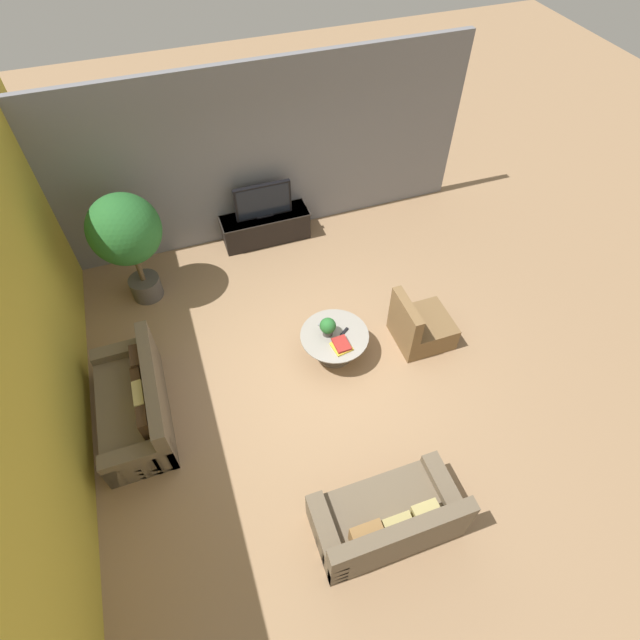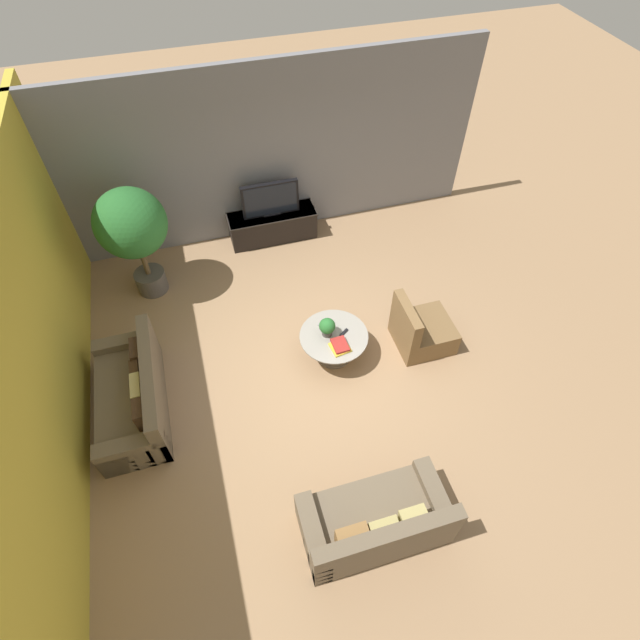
{
  "view_description": "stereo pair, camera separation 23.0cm",
  "coord_description": "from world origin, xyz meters",
  "views": [
    {
      "loc": [
        -1.38,
        -3.98,
        5.99
      ],
      "look_at": [
        0.13,
        0.35,
        0.55
      ],
      "focal_mm": 28.0,
      "sensor_mm": 36.0,
      "label": 1
    },
    {
      "loc": [
        -1.16,
        -4.05,
        5.99
      ],
      "look_at": [
        0.13,
        0.35,
        0.55
      ],
      "focal_mm": 28.0,
      "sensor_mm": 36.0,
      "label": 2
    }
  ],
  "objects": [
    {
      "name": "ground_plane",
      "position": [
        0.0,
        0.0,
        0.0
      ],
      "size": [
        24.0,
        24.0,
        0.0
      ],
      "primitive_type": "plane",
      "color": "#9E7A56"
    },
    {
      "name": "back_wall_stone",
      "position": [
        0.0,
        3.26,
        1.5
      ],
      "size": [
        7.4,
        0.12,
        3.0
      ],
      "primitive_type": "cube",
      "color": "slate",
      "rests_on": "ground"
    },
    {
      "name": "side_wall_left",
      "position": [
        -3.26,
        0.2,
        1.5
      ],
      "size": [
        0.12,
        7.4,
        3.0
      ],
      "primitive_type": "cube",
      "color": "gold",
      "rests_on": "ground"
    },
    {
      "name": "media_console",
      "position": [
        0.01,
        2.94,
        0.28
      ],
      "size": [
        1.55,
        0.5,
        0.53
      ],
      "color": "black",
      "rests_on": "ground"
    },
    {
      "name": "television",
      "position": [
        0.01,
        2.94,
        0.84
      ],
      "size": [
        0.98,
        0.13,
        0.62
      ],
      "color": "black",
      "rests_on": "media_console"
    },
    {
      "name": "coffee_table",
      "position": [
        0.27,
        0.11,
        0.31
      ],
      "size": [
        0.98,
        0.98,
        0.45
      ],
      "color": "#756656",
      "rests_on": "ground"
    },
    {
      "name": "couch_by_wall",
      "position": [
        -2.54,
        -0.02,
        0.29
      ],
      "size": [
        0.84,
        1.83,
        0.84
      ],
      "rotation": [
        0.0,
        0.0,
        -1.57
      ],
      "color": "brown",
      "rests_on": "ground"
    },
    {
      "name": "couch_near_entry",
      "position": [
        -0.05,
        -2.45,
        0.29
      ],
      "size": [
        1.63,
        0.84,
        0.84
      ],
      "rotation": [
        0.0,
        0.0,
        3.14
      ],
      "color": "brown",
      "rests_on": "ground"
    },
    {
      "name": "armchair_wicker",
      "position": [
        1.57,
        -0.04,
        0.27
      ],
      "size": [
        0.8,
        0.76,
        0.86
      ],
      "rotation": [
        0.0,
        0.0,
        1.57
      ],
      "color": "brown",
      "rests_on": "ground"
    },
    {
      "name": "potted_palm_tall",
      "position": [
        -2.19,
        2.24,
        1.28
      ],
      "size": [
        1.05,
        1.05,
        1.89
      ],
      "color": "#514C47",
      "rests_on": "ground"
    },
    {
      "name": "potted_plant_tabletop",
      "position": [
        0.18,
        0.16,
        0.61
      ],
      "size": [
        0.23,
        0.23,
        0.3
      ],
      "color": "#514C47",
      "rests_on": "coffee_table"
    },
    {
      "name": "book_stack",
      "position": [
        0.28,
        -0.12,
        0.48
      ],
      "size": [
        0.28,
        0.3,
        0.06
      ],
      "color": "gold",
      "rests_on": "coffee_table"
    },
    {
      "name": "remote_black",
      "position": [
        0.42,
        0.11,
        0.46
      ],
      "size": [
        0.15,
        0.12,
        0.02
      ],
      "primitive_type": "cube",
      "rotation": [
        0.0,
        0.0,
        -0.96
      ],
      "color": "black",
      "rests_on": "coffee_table"
    },
    {
      "name": "remote_silver",
      "position": [
        0.17,
        0.38,
        0.46
      ],
      "size": [
        0.15,
        0.13,
        0.02
      ],
      "primitive_type": "cube",
      "rotation": [
        0.0,
        0.0,
        -0.91
      ],
      "color": "gray",
      "rests_on": "coffee_table"
    }
  ]
}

